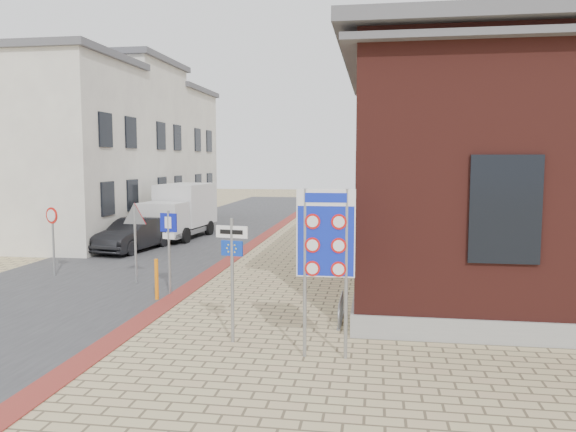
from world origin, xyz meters
The scene contains 16 objects.
ground centered at (0.00, 0.00, 0.00)m, with size 120.00×120.00×0.00m, color tan.
road_strip centered at (-5.50, 15.00, 0.01)m, with size 7.00×60.00×0.02m, color #38383A.
curb_strip centered at (-2.00, 10.00, 0.01)m, with size 0.60×40.00×0.02m, color maroon.
brick_building centered at (8.99, 7.00, 3.49)m, with size 13.00×13.00×6.80m.
townhouse_near centered at (-10.99, 12.00, 4.17)m, with size 7.40×6.40×8.30m.
townhouse_mid centered at (-10.99, 18.00, 4.57)m, with size 7.40×6.40×9.10m.
townhouse_far centered at (-10.99, 24.00, 4.17)m, with size 7.40×6.40×8.30m.
bike_rack centered at (2.65, 2.20, 0.26)m, with size 0.08×1.80×0.60m.
sedan centered at (-6.50, 11.07, 0.68)m, with size 1.45×4.15×1.37m, color black.
box_truck centered at (-5.88, 15.04, 1.34)m, with size 2.44×5.12×2.60m.
border_sign centered at (2.50, -0.33, 2.36)m, with size 1.11×0.08×3.26m.
essen_sign centered at (0.51, 0.30, 1.74)m, with size 0.70×0.17×2.61m.
parking_sign centered at (-2.29, 4.06, 1.61)m, with size 0.52×0.16×2.38m.
yield_sign centered at (-3.80, 5.21, 1.87)m, with size 0.87×0.13×2.45m.
speed_sign centered at (-6.91, 5.85, 1.51)m, with size 0.51×0.22×2.27m.
bollard centered at (-2.40, 3.39, 0.57)m, with size 0.10×0.10×1.13m, color orange.
Camera 1 is at (3.41, -10.80, 3.80)m, focal length 35.00 mm.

